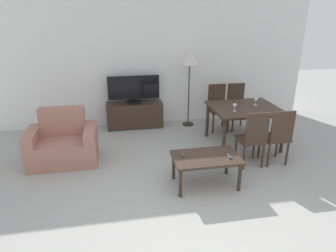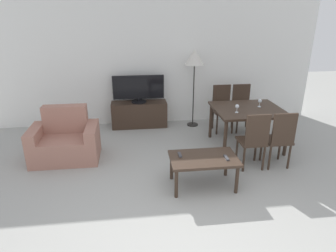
{
  "view_description": "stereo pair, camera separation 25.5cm",
  "coord_description": "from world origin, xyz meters",
  "px_view_note": "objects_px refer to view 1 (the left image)",
  "views": [
    {
      "loc": [
        -0.79,
        -2.42,
        2.39
      ],
      "look_at": [
        0.01,
        1.97,
        0.65
      ],
      "focal_mm": 32.0,
      "sensor_mm": 36.0,
      "label": 1
    },
    {
      "loc": [
        -0.54,
        -2.45,
        2.39
      ],
      "look_at": [
        0.01,
        1.97,
        0.65
      ],
      "focal_mm": 32.0,
      "sensor_mm": 36.0,
      "label": 2
    }
  ],
  "objects_px": {
    "dining_table": "(244,111)",
    "dining_chair_near_right": "(278,135)",
    "remote_primary": "(182,154)",
    "armchair": "(63,144)",
    "dining_chair_near": "(253,137)",
    "tv": "(134,89)",
    "dining_chair_far_left": "(218,105)",
    "tv_stand": "(135,115)",
    "floor_lamp": "(190,59)",
    "wine_glass_left": "(235,106)",
    "wine_glass_center": "(256,100)",
    "coffee_table": "(206,160)",
    "remote_secondary": "(229,156)",
    "dining_chair_far": "(237,104)"
  },
  "relations": [
    {
      "from": "dining_table",
      "to": "dining_chair_near_right",
      "type": "distance_m",
      "value": 0.88
    },
    {
      "from": "dining_chair_near_right",
      "to": "remote_primary",
      "type": "bearing_deg",
      "value": -169.68
    },
    {
      "from": "armchair",
      "to": "dining_chair_near",
      "type": "bearing_deg",
      "value": -13.69
    },
    {
      "from": "tv",
      "to": "remote_primary",
      "type": "distance_m",
      "value": 2.47
    },
    {
      "from": "dining_chair_far_left",
      "to": "remote_primary",
      "type": "relative_size",
      "value": 6.31
    },
    {
      "from": "dining_chair_far_left",
      "to": "tv_stand",
      "type": "bearing_deg",
      "value": 166.42
    },
    {
      "from": "armchair",
      "to": "remote_primary",
      "type": "height_order",
      "value": "armchair"
    },
    {
      "from": "floor_lamp",
      "to": "tv_stand",
      "type": "bearing_deg",
      "value": 175.94
    },
    {
      "from": "tv",
      "to": "wine_glass_left",
      "type": "height_order",
      "value": "tv"
    },
    {
      "from": "armchair",
      "to": "wine_glass_center",
      "type": "xyz_separation_m",
      "value": [
        3.45,
        0.18,
        0.53
      ]
    },
    {
      "from": "armchair",
      "to": "coffee_table",
      "type": "relative_size",
      "value": 1.15
    },
    {
      "from": "remote_secondary",
      "to": "tv",
      "type": "bearing_deg",
      "value": 113.73
    },
    {
      "from": "tv_stand",
      "to": "dining_table",
      "type": "relative_size",
      "value": 0.97
    },
    {
      "from": "dining_chair_near_right",
      "to": "wine_glass_left",
      "type": "height_order",
      "value": "dining_chair_near_right"
    },
    {
      "from": "dining_table",
      "to": "floor_lamp",
      "type": "bearing_deg",
      "value": 122.82
    },
    {
      "from": "dining_table",
      "to": "dining_chair_near",
      "type": "relative_size",
      "value": 1.28
    },
    {
      "from": "wine_glass_center",
      "to": "dining_chair_near_right",
      "type": "bearing_deg",
      "value": -91.68
    },
    {
      "from": "tv",
      "to": "dining_chair_far",
      "type": "distance_m",
      "value": 2.19
    },
    {
      "from": "tv_stand",
      "to": "dining_chair_far_left",
      "type": "height_order",
      "value": "dining_chair_far_left"
    },
    {
      "from": "dining_table",
      "to": "wine_glass_left",
      "type": "height_order",
      "value": "wine_glass_left"
    },
    {
      "from": "dining_chair_far_left",
      "to": "floor_lamp",
      "type": "height_order",
      "value": "floor_lamp"
    },
    {
      "from": "tv",
      "to": "tv_stand",
      "type": "bearing_deg",
      "value": 90.0
    },
    {
      "from": "remote_secondary",
      "to": "coffee_table",
      "type": "bearing_deg",
      "value": 167.65
    },
    {
      "from": "coffee_table",
      "to": "dining_chair_far_left",
      "type": "bearing_deg",
      "value": 66.96
    },
    {
      "from": "coffee_table",
      "to": "armchair",
      "type": "bearing_deg",
      "value": 151.85
    },
    {
      "from": "tv_stand",
      "to": "dining_chair_near_right",
      "type": "bearing_deg",
      "value": -44.57
    },
    {
      "from": "dining_table",
      "to": "wine_glass_center",
      "type": "distance_m",
      "value": 0.31
    },
    {
      "from": "dining_chair_far",
      "to": "floor_lamp",
      "type": "xyz_separation_m",
      "value": [
        -0.97,
        0.33,
        0.92
      ]
    },
    {
      "from": "coffee_table",
      "to": "wine_glass_left",
      "type": "bearing_deg",
      "value": 52.1
    },
    {
      "from": "tv_stand",
      "to": "dining_chair_far",
      "type": "bearing_deg",
      "value": -10.96
    },
    {
      "from": "dining_chair_far_left",
      "to": "wine_glass_left",
      "type": "xyz_separation_m",
      "value": [
        -0.07,
        -1.03,
        0.31
      ]
    },
    {
      "from": "tv",
      "to": "floor_lamp",
      "type": "distance_m",
      "value": 1.31
    },
    {
      "from": "tv",
      "to": "dining_table",
      "type": "xyz_separation_m",
      "value": [
        1.92,
        -1.25,
        -0.18
      ]
    },
    {
      "from": "remote_primary",
      "to": "armchair",
      "type": "bearing_deg",
      "value": 150.1
    },
    {
      "from": "coffee_table",
      "to": "wine_glass_left",
      "type": "height_order",
      "value": "wine_glass_left"
    },
    {
      "from": "armchair",
      "to": "dining_chair_far_left",
      "type": "height_order",
      "value": "dining_chair_far_left"
    },
    {
      "from": "dining_table",
      "to": "dining_chair_near_right",
      "type": "bearing_deg",
      "value": -75.92
    },
    {
      "from": "dining_chair_far_left",
      "to": "tv",
      "type": "bearing_deg",
      "value": 166.5
    },
    {
      "from": "dining_chair_near",
      "to": "dining_chair_near_right",
      "type": "distance_m",
      "value": 0.42
    },
    {
      "from": "dining_chair_far_left",
      "to": "remote_secondary",
      "type": "xyz_separation_m",
      "value": [
        -0.58,
        -2.15,
        -0.06
      ]
    },
    {
      "from": "tv",
      "to": "remote_primary",
      "type": "xyz_separation_m",
      "value": [
        0.5,
        -2.39,
        -0.37
      ]
    },
    {
      "from": "tv_stand",
      "to": "tv",
      "type": "xyz_separation_m",
      "value": [
        0.0,
        -0.0,
        0.56
      ]
    },
    {
      "from": "armchair",
      "to": "floor_lamp",
      "type": "bearing_deg",
      "value": 27.67
    },
    {
      "from": "dining_chair_near_right",
      "to": "tv_stand",
      "type": "bearing_deg",
      "value": 135.43
    },
    {
      "from": "tv_stand",
      "to": "coffee_table",
      "type": "distance_m",
      "value": 2.63
    },
    {
      "from": "tv_stand",
      "to": "remote_primary",
      "type": "bearing_deg",
      "value": -78.29
    },
    {
      "from": "tv",
      "to": "dining_chair_near_right",
      "type": "bearing_deg",
      "value": -44.53
    },
    {
      "from": "dining_table",
      "to": "tv",
      "type": "bearing_deg",
      "value": 146.86
    },
    {
      "from": "remote_secondary",
      "to": "wine_glass_left",
      "type": "xyz_separation_m",
      "value": [
        0.51,
        1.12,
        0.37
      ]
    },
    {
      "from": "dining_table",
      "to": "wine_glass_center",
      "type": "height_order",
      "value": "wine_glass_center"
    }
  ]
}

